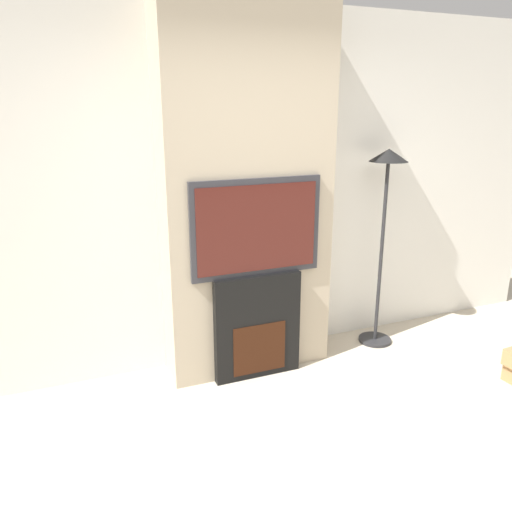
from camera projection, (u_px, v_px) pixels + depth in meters
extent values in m
cube|color=silver|center=(237.00, 192.00, 3.82)|extent=(6.00, 0.06, 2.70)
cube|color=tan|center=(247.00, 196.00, 3.63)|extent=(1.25, 0.37, 2.70)
cube|color=black|center=(256.00, 325.00, 3.74)|extent=(0.67, 0.14, 0.81)
cube|color=#33160A|center=(260.00, 349.00, 3.72)|extent=(0.41, 0.01, 0.39)
cube|color=#2D2D33|center=(256.00, 228.00, 3.52)|extent=(0.97, 0.06, 0.70)
cube|color=#471914|center=(258.00, 229.00, 3.49)|extent=(0.89, 0.01, 0.62)
cylinder|color=#262628|center=(375.00, 340.00, 4.38)|extent=(0.28, 0.28, 0.03)
cylinder|color=#262628|center=(381.00, 255.00, 4.15)|extent=(0.03, 0.03, 1.53)
cone|color=black|center=(389.00, 155.00, 3.91)|extent=(0.31, 0.31, 0.10)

